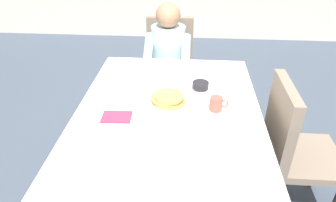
# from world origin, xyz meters

# --- Properties ---
(ground_plane) EXTENTS (14.00, 14.00, 0.00)m
(ground_plane) POSITION_xyz_m (0.00, 0.00, 0.00)
(ground_plane) COLOR #3D4756
(dining_table_main) EXTENTS (1.12, 1.52, 0.74)m
(dining_table_main) POSITION_xyz_m (0.00, 0.00, 0.65)
(dining_table_main) COLOR white
(dining_table_main) RESTS_ON ground
(chair_diner) EXTENTS (0.44, 0.45, 0.93)m
(chair_diner) POSITION_xyz_m (-0.08, 1.17, 0.53)
(chair_diner) COLOR #7A6B5B
(chair_diner) RESTS_ON ground
(diner_person) EXTENTS (0.40, 0.43, 1.12)m
(diner_person) POSITION_xyz_m (-0.08, 1.01, 0.67)
(diner_person) COLOR silver
(diner_person) RESTS_ON ground
(chair_right_side) EXTENTS (0.45, 0.44, 0.93)m
(chair_right_side) POSITION_xyz_m (0.77, 0.00, 0.53)
(chair_right_side) COLOR #7A6B5B
(chair_right_side) RESTS_ON ground
(plate_breakfast) EXTENTS (0.28, 0.28, 0.02)m
(plate_breakfast) POSITION_xyz_m (-0.01, 0.07, 0.75)
(plate_breakfast) COLOR white
(plate_breakfast) RESTS_ON dining_table_main
(breakfast_stack) EXTENTS (0.21, 0.20, 0.07)m
(breakfast_stack) POSITION_xyz_m (-0.01, 0.07, 0.78)
(breakfast_stack) COLOR tan
(breakfast_stack) RESTS_ON plate_breakfast
(cup_coffee) EXTENTS (0.11, 0.08, 0.08)m
(cup_coffee) POSITION_xyz_m (0.28, 0.02, 0.78)
(cup_coffee) COLOR #B24C42
(cup_coffee) RESTS_ON dining_table_main
(bowl_butter) EXTENTS (0.11, 0.11, 0.04)m
(bowl_butter) POSITION_xyz_m (0.19, 0.28, 0.76)
(bowl_butter) COLOR black
(bowl_butter) RESTS_ON dining_table_main
(fork_left_of_plate) EXTENTS (0.03, 0.18, 0.00)m
(fork_left_of_plate) POSITION_xyz_m (-0.20, 0.05, 0.74)
(fork_left_of_plate) COLOR silver
(fork_left_of_plate) RESTS_ON dining_table_main
(knife_right_of_plate) EXTENTS (0.02, 0.20, 0.00)m
(knife_right_of_plate) POSITION_xyz_m (0.18, 0.05, 0.74)
(knife_right_of_plate) COLOR silver
(knife_right_of_plate) RESTS_ON dining_table_main
(spoon_near_edge) EXTENTS (0.15, 0.04, 0.00)m
(spoon_near_edge) POSITION_xyz_m (-0.01, -0.27, 0.74)
(spoon_near_edge) COLOR silver
(spoon_near_edge) RESTS_ON dining_table_main
(napkin_folded) EXTENTS (0.17, 0.13, 0.01)m
(napkin_folded) POSITION_xyz_m (-0.29, -0.10, 0.74)
(napkin_folded) COLOR #8C2D4C
(napkin_folded) RESTS_ON dining_table_main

